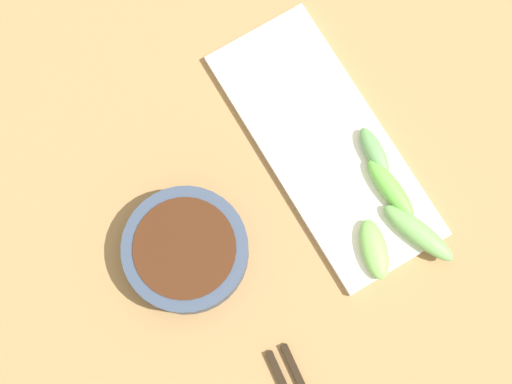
# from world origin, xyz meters

# --- Properties ---
(tabletop) EXTENTS (2.10, 2.10, 0.02)m
(tabletop) POSITION_xyz_m (0.00, 0.00, 0.01)
(tabletop) COLOR #9B764A
(tabletop) RESTS_ON ground
(sauce_bowl) EXTENTS (0.14, 0.14, 0.04)m
(sauce_bowl) POSITION_xyz_m (-0.12, -0.03, 0.04)
(sauce_bowl) COLOR #35425A
(sauce_bowl) RESTS_ON tabletop
(serving_plate) EXTENTS (0.14, 0.33, 0.01)m
(serving_plate) POSITION_xyz_m (0.08, 0.00, 0.03)
(serving_plate) COLOR white
(serving_plate) RESTS_ON tabletop
(broccoli_stalk_0) EXTENTS (0.03, 0.09, 0.02)m
(broccoli_stalk_0) POSITION_xyz_m (0.11, -0.09, 0.04)
(broccoli_stalk_0) COLOR #65B944
(broccoli_stalk_0) RESTS_ON serving_plate
(broccoli_stalk_1) EXTENTS (0.03, 0.06, 0.02)m
(broccoli_stalk_1) POSITION_xyz_m (0.12, -0.04, 0.04)
(broccoli_stalk_1) COLOR #649E59
(broccoli_stalk_1) RESTS_ON serving_plate
(broccoli_stalk_2) EXTENTS (0.06, 0.10, 0.02)m
(broccoli_stalk_2) POSITION_xyz_m (0.11, -0.15, 0.04)
(broccoli_stalk_2) COLOR #6EA559
(broccoli_stalk_2) RESTS_ON serving_plate
(broccoli_stalk_3) EXTENTS (0.05, 0.08, 0.02)m
(broccoli_stalk_3) POSITION_xyz_m (0.06, -0.14, 0.04)
(broccoli_stalk_3) COLOR #79B856
(broccoli_stalk_3) RESTS_ON serving_plate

